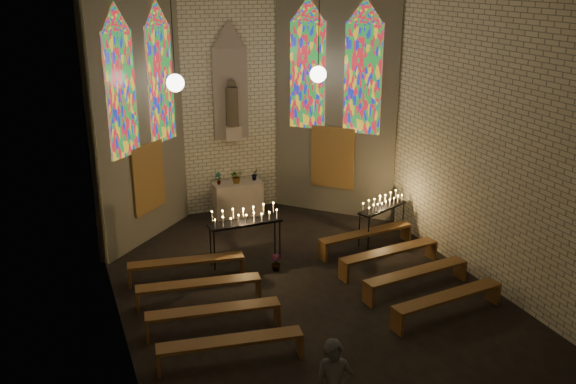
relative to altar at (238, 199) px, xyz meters
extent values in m
plane|color=black|center=(0.00, -5.45, -0.50)|extent=(12.00, 12.00, 0.00)
cube|color=beige|center=(0.00, 0.55, 3.00)|extent=(8.00, 0.02, 7.00)
cube|color=beige|center=(0.00, -11.45, 3.00)|extent=(8.00, 0.02, 7.00)
cube|color=beige|center=(-4.00, -5.45, 3.00)|extent=(0.02, 12.00, 7.00)
cube|color=beige|center=(4.00, -5.45, 3.00)|extent=(0.02, 12.00, 7.00)
cube|color=beige|center=(-2.75, -0.70, 3.00)|extent=(2.72, 2.72, 7.00)
cube|color=beige|center=(2.75, -0.70, 3.00)|extent=(2.72, 2.72, 7.00)
cube|color=#4C3F8C|center=(-3.21, -1.39, 3.50)|extent=(0.78, 0.78, 3.00)
cube|color=#4C3F8C|center=(-2.06, -0.24, 3.50)|extent=(0.78, 0.78, 3.00)
cube|color=#4C3F8C|center=(2.06, -0.24, 3.50)|extent=(0.78, 0.78, 3.00)
cube|color=#4C3F8C|center=(3.21, -1.39, 3.50)|extent=(0.78, 0.78, 3.00)
cube|color=brown|center=(-2.63, -0.82, 1.20)|extent=(0.95, 0.95, 1.80)
cube|color=brown|center=(2.63, -0.82, 1.20)|extent=(0.95, 0.95, 1.80)
cube|color=gray|center=(0.00, 0.47, 3.00)|extent=(1.00, 0.12, 2.60)
cone|color=gray|center=(0.00, 0.47, 4.65)|extent=(1.00, 1.00, 0.80)
cube|color=beige|center=(0.00, 0.33, 1.90)|extent=(0.45, 0.30, 0.40)
cylinder|color=brown|center=(0.00, 0.33, 2.65)|extent=(0.36, 0.36, 1.10)
sphere|color=brown|center=(0.00, 0.33, 3.30)|extent=(0.26, 0.26, 0.26)
sphere|color=white|center=(-1.90, -1.35, 3.70)|extent=(0.44, 0.44, 0.44)
cylinder|color=black|center=(-1.90, -1.35, 5.10)|extent=(0.02, 0.02, 2.80)
sphere|color=white|center=(1.90, -1.35, 3.70)|extent=(0.44, 0.44, 0.44)
cylinder|color=black|center=(1.90, -1.35, 5.10)|extent=(0.02, 0.02, 2.80)
cube|color=beige|center=(0.00, 0.00, 0.00)|extent=(1.40, 0.60, 1.00)
imported|color=#4C723F|center=(-0.55, 0.03, 0.68)|extent=(0.22, 0.18, 0.36)
imported|color=#4C723F|center=(-0.03, -0.02, 0.70)|extent=(0.46, 0.44, 0.41)
imported|color=#4C723F|center=(0.55, 0.05, 0.68)|extent=(0.24, 0.22, 0.36)
imported|color=#4C723F|center=(-0.22, -3.83, -0.31)|extent=(0.24, 0.24, 0.39)
cube|color=black|center=(-0.75, -3.12, 0.53)|extent=(1.80, 0.47, 0.06)
cylinder|color=black|center=(-1.59, -3.31, 0.00)|extent=(0.03, 0.03, 1.00)
cylinder|color=black|center=(0.09, -3.27, 0.00)|extent=(0.03, 0.03, 1.00)
cylinder|color=black|center=(-1.59, -2.98, 0.00)|extent=(0.03, 0.03, 1.00)
cylinder|color=black|center=(0.08, -2.93, 0.00)|extent=(0.03, 0.03, 1.00)
cube|color=black|center=(3.00, -3.15, 0.42)|extent=(1.61, 0.99, 0.05)
cylinder|color=black|center=(2.38, -3.59, -0.05)|extent=(0.03, 0.03, 0.90)
cylinder|color=black|center=(3.74, -2.99, -0.05)|extent=(0.03, 0.03, 0.90)
cylinder|color=black|center=(2.26, -3.32, -0.05)|extent=(0.03, 0.03, 0.90)
cylinder|color=black|center=(3.62, -2.71, -0.05)|extent=(0.03, 0.03, 0.90)
cube|color=brown|center=(-2.32, -3.56, -0.02)|extent=(2.68, 0.71, 0.06)
cube|color=brown|center=(-3.60, -3.39, -0.26)|extent=(0.11, 0.38, 0.48)
cube|color=brown|center=(-1.04, -3.73, -0.26)|extent=(0.11, 0.38, 0.48)
cube|color=brown|center=(2.32, -3.56, -0.02)|extent=(2.68, 0.71, 0.06)
cube|color=brown|center=(1.04, -3.73, -0.26)|extent=(0.11, 0.38, 0.48)
cube|color=brown|center=(3.60, -3.39, -0.26)|extent=(0.11, 0.38, 0.48)
cube|color=brown|center=(-2.32, -4.76, -0.02)|extent=(2.68, 0.71, 0.06)
cube|color=brown|center=(-3.60, -4.59, -0.26)|extent=(0.11, 0.38, 0.48)
cube|color=brown|center=(-1.04, -4.93, -0.26)|extent=(0.11, 0.38, 0.48)
cube|color=brown|center=(2.32, -4.76, -0.02)|extent=(2.68, 0.71, 0.06)
cube|color=brown|center=(1.04, -4.93, -0.26)|extent=(0.11, 0.38, 0.48)
cube|color=brown|center=(3.60, -4.59, -0.26)|extent=(0.11, 0.38, 0.48)
cube|color=brown|center=(-2.32, -5.96, -0.02)|extent=(2.68, 0.71, 0.06)
cube|color=brown|center=(-3.60, -5.79, -0.26)|extent=(0.11, 0.38, 0.48)
cube|color=brown|center=(-1.04, -6.13, -0.26)|extent=(0.11, 0.38, 0.48)
cube|color=brown|center=(2.32, -5.96, -0.02)|extent=(2.68, 0.71, 0.06)
cube|color=brown|center=(1.04, -6.13, -0.26)|extent=(0.11, 0.38, 0.48)
cube|color=brown|center=(3.60, -5.79, -0.26)|extent=(0.11, 0.38, 0.48)
cube|color=brown|center=(-2.32, -7.16, -0.02)|extent=(2.68, 0.71, 0.06)
cube|color=brown|center=(-3.60, -6.99, -0.26)|extent=(0.11, 0.38, 0.48)
cube|color=brown|center=(-1.04, -7.33, -0.26)|extent=(0.11, 0.38, 0.48)
cube|color=brown|center=(2.32, -7.16, -0.02)|extent=(2.68, 0.71, 0.06)
cube|color=brown|center=(1.04, -7.33, -0.26)|extent=(0.11, 0.38, 0.48)
cube|color=brown|center=(3.60, -6.99, -0.26)|extent=(0.11, 0.38, 0.48)
camera|label=1|loc=(-4.97, -16.90, 6.30)|focal=40.00mm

